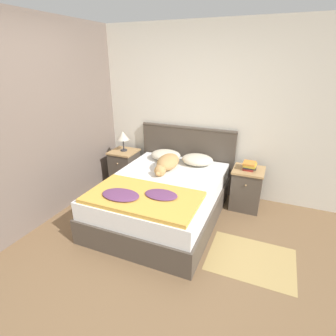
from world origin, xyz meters
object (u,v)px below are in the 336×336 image
object	(u,v)px
pillow_left	(166,155)
book_stack	(250,166)
nightstand_left	(125,167)
bed	(163,199)
nightstand_right	(246,188)
table_lamp	(123,136)
dog	(167,163)
pillow_right	(197,160)

from	to	relation	value
pillow_left	book_stack	size ratio (longest dim) A/B	2.10
nightstand_left	pillow_left	bearing A→B (deg)	1.87
bed	nightstand_left	world-z (taller)	nightstand_left
bed	nightstand_right	bearing A→B (deg)	34.18
nightstand_left	pillow_left	size ratio (longest dim) A/B	1.26
table_lamp	dog	bearing A→B (deg)	-20.04
dog	table_lamp	bearing A→B (deg)	159.96
bed	pillow_left	size ratio (longest dim) A/B	4.03
bed	nightstand_right	xyz separation A→B (m)	(1.02, 0.70, 0.03)
bed	table_lamp	size ratio (longest dim) A/B	5.78
nightstand_right	pillow_left	size ratio (longest dim) A/B	1.26
nightstand_left	bed	bearing A→B (deg)	-34.18
nightstand_left	pillow_right	distance (m)	1.33
bed	dog	world-z (taller)	dog
table_lamp	bed	bearing A→B (deg)	-34.56
nightstand_left	dog	bearing A→B (deg)	-19.50
pillow_left	pillow_right	bearing A→B (deg)	0.00
dog	table_lamp	size ratio (longest dim) A/B	2.14
nightstand_right	pillow_left	xyz separation A→B (m)	(-1.29, 0.02, 0.32)
nightstand_left	pillow_right	bearing A→B (deg)	1.11
nightstand_right	pillow_right	bearing A→B (deg)	178.13
dog	book_stack	world-z (taller)	dog
pillow_left	table_lamp	xyz separation A→B (m)	(-0.76, -0.01, 0.23)
pillow_right	pillow_left	bearing A→B (deg)	180.00
nightstand_left	table_lamp	distance (m)	0.55
nightstand_left	nightstand_right	distance (m)	2.05
pillow_right	table_lamp	world-z (taller)	table_lamp
bed	book_stack	bearing A→B (deg)	34.47
pillow_right	dog	size ratio (longest dim) A/B	0.67
pillow_right	table_lamp	bearing A→B (deg)	-179.34
dog	table_lamp	xyz separation A→B (m)	(-0.94, 0.34, 0.21)
dog	book_stack	bearing A→B (deg)	17.11
bed	dog	xyz separation A→B (m)	(-0.08, 0.36, 0.38)
bed	book_stack	world-z (taller)	book_stack
dog	table_lamp	distance (m)	1.02
pillow_left	book_stack	xyz separation A→B (m)	(1.29, -0.02, 0.03)
dog	nightstand_left	bearing A→B (deg)	160.50
nightstand_right	bed	bearing A→B (deg)	-145.82
pillow_left	pillow_right	distance (m)	0.52
pillow_right	table_lamp	size ratio (longest dim) A/B	1.43
book_stack	table_lamp	world-z (taller)	table_lamp
nightstand_left	pillow_left	world-z (taller)	pillow_left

